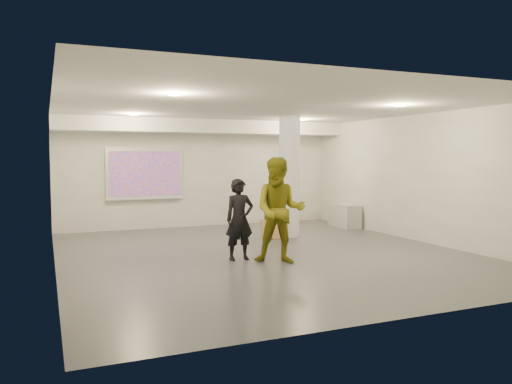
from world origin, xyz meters
name	(u,v)px	position (x,y,z in m)	size (l,w,h in m)	color
floor	(264,253)	(0.00, 0.00, 0.00)	(8.00, 9.00, 0.01)	#3A3C41
ceiling	(264,107)	(0.00, 0.00, 3.00)	(8.00, 9.00, 0.01)	silver
wall_back	(201,174)	(0.00, 4.50, 1.50)	(8.00, 0.01, 3.00)	beige
wall_front	(413,197)	(0.00, -4.50, 1.50)	(8.00, 0.01, 3.00)	beige
wall_left	(53,185)	(-4.00, 0.00, 1.50)	(0.01, 9.00, 3.00)	beige
wall_right	(418,178)	(4.00, 0.00, 1.50)	(0.01, 9.00, 3.00)	beige
soffit_band	(206,127)	(0.00, 3.95, 2.82)	(8.00, 1.10, 0.36)	white
downlight_nw	(133,114)	(-2.20, 2.50, 2.98)	(0.22, 0.22, 0.02)	#FFD887
downlight_ne	(301,120)	(2.20, 2.50, 2.98)	(0.22, 0.22, 0.02)	#FFD887
downlight_sw	(175,94)	(-2.20, -1.50, 2.98)	(0.22, 0.22, 0.02)	#FFD887
downlight_se	(400,106)	(2.20, -1.50, 2.98)	(0.22, 0.22, 0.02)	#FFD887
column	(289,177)	(1.50, 1.80, 1.50)	(0.52, 0.52, 3.00)	white
projection_screen	(145,174)	(-1.60, 4.45, 1.53)	(2.10, 0.13, 1.42)	silver
credenza	(345,216)	(3.72, 2.70, 0.33)	(0.47, 1.12, 0.65)	#9C9FA2
papers_stack	(345,204)	(3.69, 2.63, 0.66)	(0.23, 0.29, 0.02)	white
cardboard_back	(279,227)	(1.12, 1.63, 0.28)	(0.53, 0.05, 0.57)	#A27E47
cardboard_front	(269,229)	(0.86, 1.60, 0.24)	(0.45, 0.04, 0.49)	#A27E47
woman	(240,219)	(-0.69, -0.40, 0.79)	(0.57, 0.38, 1.58)	black
man	(280,210)	(-0.09, -0.96, 0.99)	(0.97, 0.75, 1.99)	olive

